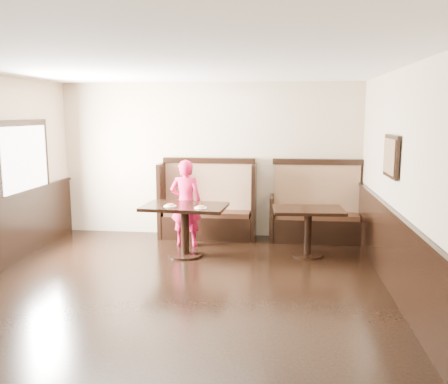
% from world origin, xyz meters
% --- Properties ---
extents(ground, '(7.00, 7.00, 0.00)m').
position_xyz_m(ground, '(0.00, 0.00, 0.00)').
color(ground, black).
rests_on(ground, ground).
extents(room_shell, '(7.00, 7.00, 7.00)m').
position_xyz_m(room_shell, '(-0.30, 0.28, 0.67)').
color(room_shell, tan).
rests_on(room_shell, ground).
extents(booth_main, '(1.75, 0.72, 1.45)m').
position_xyz_m(booth_main, '(0.00, 3.30, 0.53)').
color(booth_main, black).
rests_on(booth_main, ground).
extents(booth_neighbor, '(1.65, 0.72, 1.45)m').
position_xyz_m(booth_neighbor, '(1.95, 3.29, 0.48)').
color(booth_neighbor, black).
rests_on(booth_neighbor, ground).
extents(table_main, '(1.35, 0.90, 0.82)m').
position_xyz_m(table_main, '(-0.19, 2.09, 0.63)').
color(table_main, black).
rests_on(table_main, ground).
extents(table_neighbor, '(1.14, 0.78, 0.76)m').
position_xyz_m(table_neighbor, '(1.75, 2.34, 0.57)').
color(table_neighbor, black).
rests_on(table_neighbor, ground).
extents(child, '(0.55, 0.37, 1.48)m').
position_xyz_m(child, '(-0.28, 2.68, 0.74)').
color(child, '#D51647').
rests_on(child, ground).
extents(pizza_plate_left, '(0.20, 0.20, 0.04)m').
position_xyz_m(pizza_plate_left, '(-0.39, 1.97, 0.84)').
color(pizza_plate_left, white).
rests_on(pizza_plate_left, table_main).
extents(pizza_plate_right, '(0.20, 0.20, 0.04)m').
position_xyz_m(pizza_plate_right, '(0.10, 1.88, 0.84)').
color(pizza_plate_right, white).
rests_on(pizza_plate_right, table_main).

